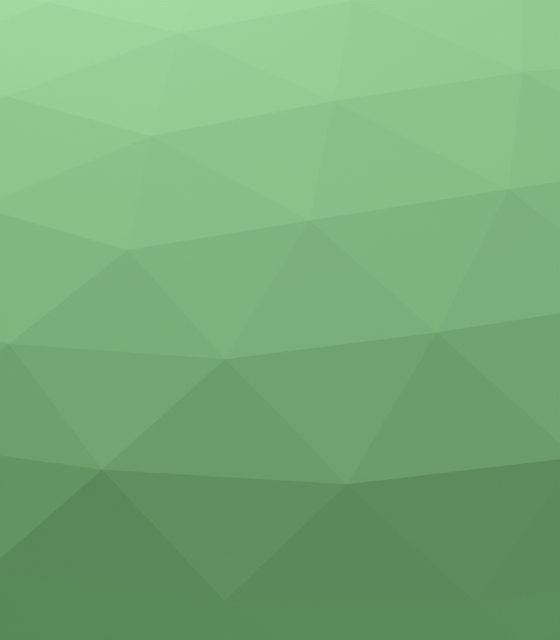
% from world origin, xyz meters
% --- Properties ---
extents(ground_plane, '(36.00, 36.00, 0.00)m').
position_xyz_m(ground_plane, '(0.00, 0.00, 0.00)').
color(ground_plane, '#416F34').
extents(shade_umbrella, '(3.69, 3.69, 3.01)m').
position_xyz_m(shade_umbrella, '(1.84, 1.87, 2.57)').
color(shade_umbrella, '#4C3723').
rests_on(shade_umbrella, ground_plane).
extents(patio_dining_table, '(1.72, 1.31, 0.74)m').
position_xyz_m(patio_dining_table, '(1.84, 1.87, 0.67)').
color(patio_dining_table, silver).
rests_on(patio_dining_table, ground_plane).
extents(patio_chair_near_lawn, '(0.59, 0.59, 0.90)m').
position_xyz_m(patio_chair_near_lawn, '(0.73, 2.54, 0.52)').
color(patio_chair_near_lawn, silver).
rests_on(patio_chair_near_lawn, ground_plane).
extents(patio_chair_east_end, '(0.58, 0.57, 0.90)m').
position_xyz_m(patio_chair_east_end, '(1.28, 0.70, 0.52)').
color(patio_chair_east_end, silver).
rests_on(patio_chair_east_end, ground_plane).
extents(patio_chair_west_end, '(0.59, 0.59, 0.90)m').
position_xyz_m(patio_chair_west_end, '(2.95, 1.19, 0.52)').
color(patio_chair_west_end, silver).
rests_on(patio_chair_west_end, ground_plane).
extents(patio_chair_near_hut, '(0.59, 0.58, 0.90)m').
position_xyz_m(patio_chair_near_hut, '(2.46, 3.01, 0.52)').
color(patio_chair_near_hut, silver).
rests_on(patio_chair_near_hut, ground_plane).
extents(guest_beside_umbrella, '(0.56, 0.25, 1.58)m').
position_xyz_m(guest_beside_umbrella, '(0.82, 3.66, 0.95)').
color(guest_beside_umbrella, black).
rests_on(guest_beside_umbrella, ground_plane).
extents(guest_behind_table, '(0.52, 0.35, 1.56)m').
position_xyz_m(guest_behind_table, '(3.00, 0.26, 0.94)').
color(guest_behind_table, '#251B2B').
rests_on(guest_behind_table, ground_plane).
extents(standing_watcher, '(0.50, 0.42, 1.64)m').
position_xyz_m(standing_watcher, '(-1.58, -3.17, 0.98)').
color(standing_watcher, black).
rests_on(standing_watcher, ground_plane).
extents(striped_lounge_chair, '(0.83, 0.96, 0.61)m').
position_xyz_m(striped_lounge_chair, '(0.06, 0.38, 0.25)').
color(striped_lounge_chair, '#BF5336').
rests_on(striped_lounge_chair, ground_plane).
extents(zebra_nearest_camera, '(1.77, 1.80, 1.51)m').
position_xyz_m(zebra_nearest_camera, '(0.49, -2.50, 0.97)').
color(zebra_nearest_camera, silver).
rests_on(zebra_nearest_camera, ground_plane).
extents(zebra_by_umbrella, '(1.67, 1.85, 1.61)m').
position_xyz_m(zebra_by_umbrella, '(-1.71, -1.03, 1.07)').
color(zebra_by_umbrella, silver).
rests_on(zebra_by_umbrella, ground_plane).
extents(acacia_tree_behind_hut, '(3.21, 3.21, 5.57)m').
position_xyz_m(acacia_tree_behind_hut, '(-6.11, 4.07, 4.58)').
color(acacia_tree_behind_hut, '#4B4019').
rests_on(acacia_tree_behind_hut, ground_plane).
extents(brick_patio_kerb, '(1.75, 2.59, 0.08)m').
position_xyz_m(brick_patio_kerb, '(2.25, -4.27, 0.04)').
color(brick_patio_kerb, '#A75C3C').
rests_on(brick_patio_kerb, ground_plane).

